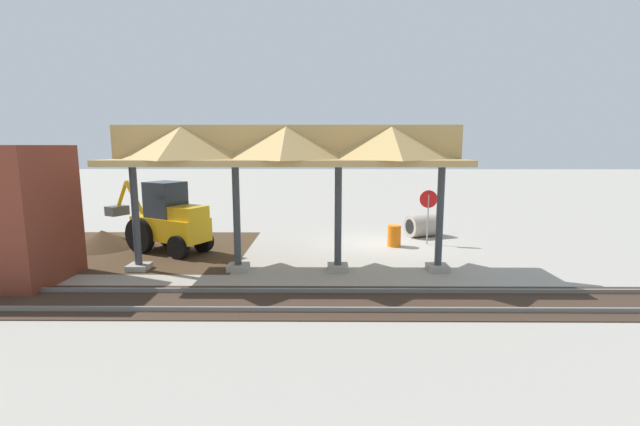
% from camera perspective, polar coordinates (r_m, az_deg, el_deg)
% --- Properties ---
extents(ground_plane, '(120.00, 120.00, 0.00)m').
position_cam_1_polar(ground_plane, '(18.79, 7.83, -4.13)').
color(ground_plane, '#9E998E').
extents(dirt_work_zone, '(9.21, 7.00, 0.01)m').
position_cam_1_polar(dirt_work_zone, '(19.25, -23.25, -4.45)').
color(dirt_work_zone, '#42301E').
rests_on(dirt_work_zone, ground).
extents(platform_canopy, '(11.47, 3.20, 4.90)m').
position_cam_1_polar(platform_canopy, '(14.24, -4.49, 8.64)').
color(platform_canopy, '#9E998E').
rests_on(platform_canopy, ground).
extents(rail_tracks, '(60.00, 2.58, 0.15)m').
position_cam_1_polar(rail_tracks, '(12.13, 12.14, -11.49)').
color(rail_tracks, slate).
rests_on(rail_tracks, ground).
extents(stop_sign, '(0.76, 0.06, 2.35)m').
position_cam_1_polar(stop_sign, '(18.89, 14.24, 0.98)').
color(stop_sign, gray).
rests_on(stop_sign, ground).
extents(backhoe, '(5.05, 3.49, 2.82)m').
position_cam_1_polar(backhoe, '(18.16, -19.64, -0.95)').
color(backhoe, '#EAB214').
rests_on(backhoe, ground).
extents(dirt_mound, '(5.81, 5.81, 1.43)m').
position_cam_1_polar(dirt_mound, '(20.30, -26.95, -4.05)').
color(dirt_mound, '#42301E').
rests_on(dirt_mound, ground).
extents(concrete_pipe, '(1.77, 1.52, 1.05)m').
position_cam_1_polar(concrete_pipe, '(20.65, 13.57, -1.63)').
color(concrete_pipe, '#9E9384').
rests_on(concrete_pipe, ground).
extents(traffic_barrel, '(0.56, 0.56, 0.90)m').
position_cam_1_polar(traffic_barrel, '(18.42, 9.86, -3.01)').
color(traffic_barrel, orange).
rests_on(traffic_barrel, ground).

